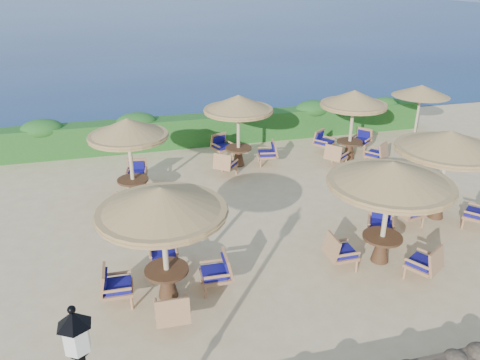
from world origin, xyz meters
The scene contains 10 objects.
ground centered at (0.00, 0.00, 0.00)m, with size 120.00×120.00×0.00m, color beige.
sea centered at (0.00, 70.00, 0.00)m, with size 160.00×160.00×0.00m, color navy.
hedge centered at (0.00, 7.20, 0.60)m, with size 18.00×0.90×1.20m, color #1B5019.
extra_parasol centered at (7.80, 5.20, 2.17)m, with size 2.30×2.30×2.41m.
cafe_set_0 centered at (-3.47, -2.48, 1.80)m, with size 2.82×2.82×2.65m.
cafe_set_1 centered at (1.77, -2.44, 1.94)m, with size 2.95×2.95×2.65m.
cafe_set_2 centered at (4.52, -0.83, 1.93)m, with size 2.89×2.89×2.65m.
cafe_set_3 centered at (-3.92, 2.60, 1.92)m, with size 2.41×2.87×2.65m.
cafe_set_4 centered at (-0.04, 4.52, 1.83)m, with size 2.68×2.74×2.65m.
cafe_set_5 centered at (4.23, 4.12, 1.72)m, with size 2.65×2.65×2.65m.
Camera 1 is at (-4.09, -11.03, 6.57)m, focal length 35.00 mm.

